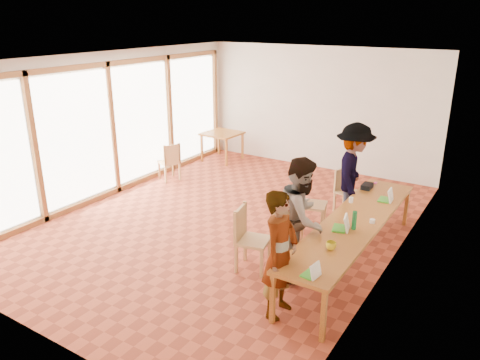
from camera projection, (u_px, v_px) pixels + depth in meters
The scene contains 25 objects.
ground at pixel (229, 221), 8.84m from camera, with size 8.00×8.00×0.00m, color #A94429.
wall_back at pixel (318, 108), 11.53m from camera, with size 6.00×0.10×3.00m, color beige.
wall_front at pixel (28, 225), 5.16m from camera, with size 6.00×0.10×3.00m, color beige.
wall_right at pixel (399, 173), 6.83m from camera, with size 0.10×8.00×3.00m, color beige.
window_wall at pixel (112, 125), 9.83m from camera, with size 0.10×8.00×3.00m, color white.
ceiling at pixel (228, 57), 7.83m from camera, with size 6.00×8.00×0.04m, color white.
communal_table at pixel (354, 224), 7.08m from camera, with size 0.80×4.00×0.75m.
side_table at pixel (222, 136), 12.35m from camera, with size 0.90×0.90×0.75m.
chair_near at pixel (247, 231), 7.03m from camera, with size 0.55×0.55×0.53m.
chair_mid at pixel (284, 221), 7.60m from camera, with size 0.40×0.40×0.45m.
chair_far at pixel (308, 197), 8.37m from camera, with size 0.56×0.56×0.52m.
chair_empty at pixel (344, 185), 9.19m from camera, with size 0.47×0.47×0.45m.
chair_spare at pixel (171, 158), 10.81m from camera, with size 0.55×0.55×0.48m.
person_near at pixel (280, 254), 5.86m from camera, with size 0.62×0.41×1.70m, color gray.
person_mid at pixel (302, 218), 6.77m from camera, with size 0.89×0.69×1.82m, color gray.
person_far at pixel (353, 173), 8.57m from camera, with size 1.21×0.70×1.88m, color gray.
laptop_near at pixel (313, 273), 5.55m from camera, with size 0.21×0.24×0.18m.
laptop_mid at pixel (343, 226), 6.75m from camera, with size 0.28×0.31×0.22m.
laptop_far at pixel (387, 198), 7.80m from camera, with size 0.23×0.27×0.21m.
yellow_mug at pixel (331, 246), 6.19m from camera, with size 0.14×0.14×0.11m, color yellow.
green_bottle at pixel (354, 220), 6.74m from camera, with size 0.07×0.07×0.28m, color #186B34.
clear_glass at pixel (351, 200), 7.74m from camera, with size 0.07×0.07×0.09m, color silver.
condiment_cup at pixel (372, 221), 6.98m from camera, with size 0.08×0.08×0.06m, color white.
pink_phone at pixel (375, 183), 8.63m from camera, with size 0.05×0.10×0.01m, color #F83BA6.
black_pouch at pixel (367, 186), 8.35m from camera, with size 0.16×0.26×0.09m, color black.
Camera 1 is at (4.48, -6.72, 3.70)m, focal length 35.00 mm.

